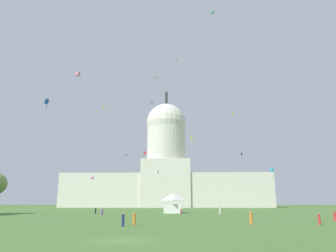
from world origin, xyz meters
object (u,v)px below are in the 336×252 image
Objects in this scene: person_orange_back_center at (134,219)px; kite_black_mid at (242,154)px; person_purple_mid_right at (102,212)px; kite_magenta_low at (92,178)px; kite_red_mid at (145,154)px; event_tent at (173,203)px; capitol_building at (166,172)px; person_navy_lawn_far_left at (123,220)px; kite_lime_high at (233,113)px; kite_green_high at (156,80)px; kite_orange_high at (177,60)px; kite_gold_high at (104,107)px; person_red_back_left at (319,219)px; kite_turquoise_high at (214,15)px; kite_blue_high at (152,104)px; kite_cyan_low at (272,170)px; kite_white_low at (157,172)px; kite_pink_high at (78,74)px; kite_violet_low at (126,156)px; kite_blue_mid at (47,102)px; person_white_near_tent at (220,211)px; kite_yellow_mid at (192,138)px; person_maroon_aisle_center at (181,212)px; person_red_lawn_far_right at (335,216)px; person_orange_edge_west at (251,218)px.

person_orange_back_center is 0.59× the size of kite_black_mid.
person_purple_mid_right is 1.60× the size of kite_magenta_low.
event_tent is at bearing 5.12° from kite_red_mid.
capitol_building is 85.64m from kite_red_mid.
person_navy_lawn_far_left is at bearing -89.69° from capitol_building.
person_orange_back_center is 1.42× the size of kite_lime_high.
kite_orange_high is at bearing 122.57° from kite_green_high.
kite_red_mid is at bearing 54.34° from kite_gold_high.
kite_magenta_low is at bearing -92.68° from person_red_back_left.
kite_blue_high is at bearing -2.46° from kite_turquoise_high.
person_red_back_left is 0.37× the size of kite_cyan_low.
kite_white_low is 38.89m from kite_pink_high.
kite_violet_low is at bearing -16.17° from person_purple_mid_right.
capitol_building is at bearing 77.44° from kite_blue_mid.
kite_pink_high is at bearing -113.94° from kite_black_mid.
event_tent is at bearing 140.12° from person_white_near_tent.
kite_yellow_mid is 22.04m from kite_blue_high.
kite_white_low is at bearing -101.18° from person_red_back_left.
person_white_near_tent reaches higher than person_maroon_aisle_center.
kite_turquoise_high is at bearing -179.84° from kite_pink_high.
kite_gold_high is 0.69× the size of kite_lime_high.
person_white_near_tent is at bearing -42.86° from person_red_lawn_far_right.
event_tent is 26.80m from kite_violet_low.
person_orange_edge_west is at bearing 99.25° from kite_yellow_mid.
person_white_near_tent is at bearing -27.18° from event_tent.
capitol_building is 108.16× the size of kite_blue_high.
kite_lime_high reaches higher than person_red_lawn_far_right.
kite_blue_high is (-3.19, 73.76, 38.07)m from person_navy_lawn_far_left.
person_maroon_aisle_center is 1.20× the size of kite_white_low.
person_red_back_left is at bearing -131.08° from kite_lime_high.
kite_gold_high is (3.65, 40.64, 11.30)m from kite_blue_mid.
kite_blue_high is at bearing -37.68° from person_red_lawn_far_right.
kite_lime_high is at bearing 59.47° from kite_cyan_low.
kite_yellow_mid is at bearing 71.27° from event_tent.
kite_violet_low is 1.37× the size of kite_yellow_mid.
kite_blue_high reaches higher than kite_blue_mid.
capitol_building is at bearing 81.67° from kite_cyan_low.
kite_magenta_low is (-4.09, 58.97, -13.56)m from kite_blue_mid.
person_white_near_tent is (27.32, 10.26, 0.08)m from person_purple_mid_right.
kite_blue_high is (-41.35, -44.02, 12.54)m from kite_black_mid.
person_orange_edge_west is 65.96m from kite_yellow_mid.
person_purple_mid_right is 2.06× the size of kite_gold_high.
kite_gold_high is 0.25× the size of kite_yellow_mid.
kite_lime_high is (37.00, -26.49, 28.86)m from capitol_building.
person_red_lawn_far_right is at bearing -31.42° from person_maroon_aisle_center.
kite_pink_high is at bearing -153.77° from kite_magenta_low.
kite_cyan_low reaches higher than person_navy_lawn_far_left.
person_red_lawn_far_right is 75.36m from kite_pink_high.
kite_gold_high reaches higher than person_red_lawn_far_right.
kite_gold_high is at bearing -105.16° from person_navy_lawn_far_left.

